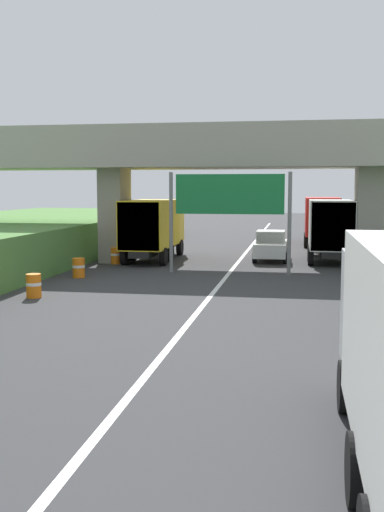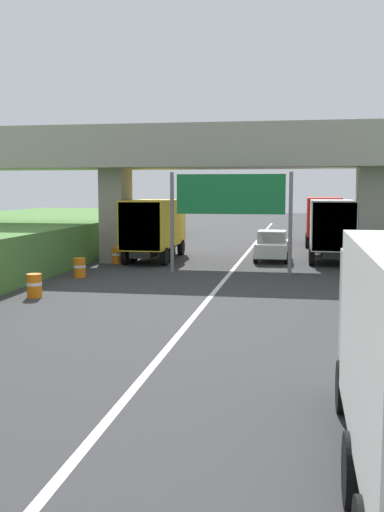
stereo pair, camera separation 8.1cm
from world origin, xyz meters
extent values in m
cube|color=white|center=(0.00, 25.26, 0.00)|extent=(0.20, 90.51, 0.01)
cube|color=#9E998E|center=(0.00, 31.57, 5.72)|extent=(40.00, 4.80, 1.10)
cube|color=#9E998E|center=(0.00, 29.35, 6.82)|extent=(40.00, 0.36, 1.10)
cube|color=#9E998E|center=(0.00, 33.79, 6.82)|extent=(40.00, 0.36, 1.10)
cube|color=gray|center=(-6.85, 31.57, 2.58)|extent=(1.30, 2.20, 5.17)
cube|color=gray|center=(6.85, 31.57, 2.58)|extent=(1.30, 2.20, 5.17)
cylinder|color=slate|center=(-2.85, 27.80, 2.43)|extent=(0.18, 0.18, 4.87)
cylinder|color=slate|center=(2.85, 27.80, 2.43)|extent=(0.18, 0.18, 4.87)
cube|color=#167238|center=(0.00, 27.80, 3.82)|extent=(5.20, 0.12, 1.90)
cube|color=white|center=(0.00, 27.78, 3.82)|extent=(4.89, 0.01, 1.67)
cube|color=black|center=(5.02, 34.11, 0.66)|extent=(1.10, 7.30, 0.36)
cube|color=orange|center=(5.02, 36.71, 1.89)|extent=(2.10, 2.10, 2.10)
cube|color=#2D3842|center=(5.02, 37.73, 2.19)|extent=(1.89, 0.06, 0.90)
cube|color=silver|center=(5.02, 33.06, 2.14)|extent=(2.30, 5.20, 2.60)
cube|color=#A8A8A4|center=(5.02, 30.48, 2.14)|extent=(2.21, 0.04, 2.50)
cylinder|color=black|center=(4.05, 36.71, 0.48)|extent=(0.30, 0.96, 0.96)
cylinder|color=black|center=(5.99, 36.71, 0.48)|extent=(0.30, 0.96, 0.96)
cylinder|color=black|center=(3.95, 31.63, 0.48)|extent=(0.30, 0.96, 0.96)
cylinder|color=black|center=(6.09, 31.63, 0.48)|extent=(0.30, 0.96, 0.96)
cylinder|color=black|center=(3.95, 33.32, 0.48)|extent=(0.30, 0.96, 0.96)
cylinder|color=black|center=(6.09, 33.32, 0.48)|extent=(0.30, 0.96, 0.96)
cylinder|color=black|center=(4.18, 9.95, 0.48)|extent=(0.30, 0.96, 0.96)
cylinder|color=black|center=(4.08, 6.56, 0.48)|extent=(0.30, 0.96, 0.96)
cube|color=black|center=(4.90, 43.65, 0.66)|extent=(1.10, 7.30, 0.36)
cube|color=red|center=(4.90, 46.25, 1.89)|extent=(2.10, 2.10, 2.10)
cube|color=#2D3842|center=(4.90, 47.27, 2.19)|extent=(1.89, 0.06, 0.90)
cube|color=red|center=(4.90, 42.60, 2.14)|extent=(2.30, 5.20, 2.60)
cube|color=maroon|center=(4.90, 40.02, 2.14)|extent=(2.21, 0.04, 2.50)
cylinder|color=black|center=(3.93, 46.25, 0.48)|extent=(0.30, 0.96, 0.96)
cylinder|color=black|center=(5.87, 46.25, 0.48)|extent=(0.30, 0.96, 0.96)
cylinder|color=black|center=(3.83, 41.17, 0.48)|extent=(0.30, 0.96, 0.96)
cylinder|color=black|center=(5.97, 41.17, 0.48)|extent=(0.30, 0.96, 0.96)
cylinder|color=black|center=(3.83, 42.86, 0.48)|extent=(0.30, 0.96, 0.96)
cylinder|color=black|center=(5.97, 42.86, 0.48)|extent=(0.30, 0.96, 0.96)
cube|color=black|center=(-4.84, 32.65, 0.66)|extent=(1.10, 7.30, 0.36)
cube|color=gold|center=(-4.84, 35.25, 1.89)|extent=(2.10, 2.10, 2.10)
cube|color=#2D3842|center=(-4.84, 36.27, 2.19)|extent=(1.89, 0.06, 0.90)
cube|color=gold|center=(-4.84, 31.60, 2.14)|extent=(2.30, 5.20, 2.60)
cube|color=#A88D16|center=(-4.84, 29.02, 2.14)|extent=(2.21, 0.04, 2.50)
cylinder|color=black|center=(-5.81, 35.25, 0.48)|extent=(0.30, 0.96, 0.96)
cylinder|color=black|center=(-3.87, 35.25, 0.48)|extent=(0.30, 0.96, 0.96)
cylinder|color=black|center=(-5.91, 30.17, 0.48)|extent=(0.30, 0.96, 0.96)
cylinder|color=black|center=(-3.77, 30.17, 0.48)|extent=(0.30, 0.96, 0.96)
cylinder|color=black|center=(-5.91, 31.86, 0.48)|extent=(0.30, 0.96, 0.96)
cylinder|color=black|center=(-3.77, 31.86, 0.48)|extent=(0.30, 0.96, 0.96)
cube|color=silver|center=(1.75, 33.34, 0.70)|extent=(1.76, 4.10, 0.76)
cube|color=silver|center=(1.75, 33.19, 1.40)|extent=(1.56, 1.90, 0.64)
cube|color=#2D3842|center=(1.75, 32.27, 1.40)|extent=(1.44, 0.06, 0.54)
cylinder|color=black|center=(0.93, 34.61, 0.32)|extent=(0.22, 0.64, 0.64)
cylinder|color=black|center=(2.57, 34.61, 0.32)|extent=(0.22, 0.64, 0.64)
cylinder|color=black|center=(0.93, 32.07, 0.32)|extent=(0.22, 0.64, 0.64)
cylinder|color=black|center=(2.57, 32.07, 0.32)|extent=(0.22, 0.64, 0.64)
cylinder|color=orange|center=(-6.52, 20.04, 0.45)|extent=(0.56, 0.56, 0.90)
cylinder|color=white|center=(-6.52, 20.04, 0.52)|extent=(0.57, 0.57, 0.12)
cylinder|color=orange|center=(-6.68, 25.26, 0.45)|extent=(0.56, 0.56, 0.90)
cylinder|color=white|center=(-6.68, 25.26, 0.52)|extent=(0.57, 0.57, 0.12)
cylinder|color=orange|center=(-6.48, 30.47, 0.45)|extent=(0.56, 0.56, 0.90)
cylinder|color=white|center=(-6.48, 30.47, 0.52)|extent=(0.57, 0.57, 0.12)
camera|label=1|loc=(3.24, -1.24, 4.12)|focal=42.76mm
camera|label=2|loc=(3.32, -1.22, 4.12)|focal=42.76mm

